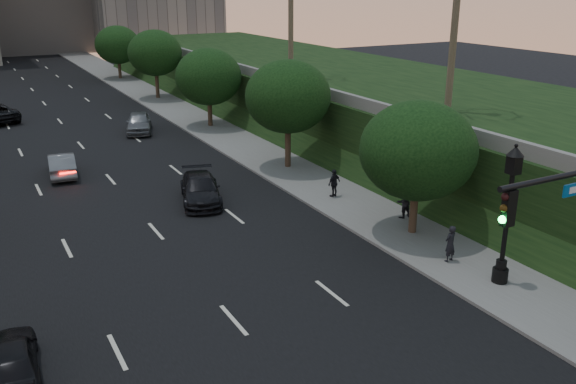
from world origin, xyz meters
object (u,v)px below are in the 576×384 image
sedan_near_left (11,359)px  pedestrian_c (334,183)px  sedan_far_right (139,123)px  pedestrian_a (450,244)px  sedan_mid_left (62,164)px  sedan_near_right (200,189)px  street_lamp (507,222)px  pedestrian_b (403,202)px

sedan_near_left → pedestrian_c: pedestrian_c is taller
sedan_far_right → pedestrian_a: 29.52m
sedan_near_left → sedan_far_right: size_ratio=0.84×
sedan_near_left → sedan_mid_left: bearing=-99.3°
sedan_near_right → pedestrian_a: pedestrian_a is taller
sedan_near_right → sedan_mid_left: bearing=140.5°
sedan_mid_left → sedan_near_right: bearing=130.3°
sedan_near_left → pedestrian_c: (16.76, 8.68, 0.26)m
pedestrian_a → sedan_mid_left: bearing=-69.6°
pedestrian_c → sedan_near_left: bearing=9.8°
street_lamp → sedan_near_right: 15.98m
street_lamp → pedestrian_a: (-0.44, 2.32, -1.71)m
sedan_near_left → pedestrian_c: 18.88m
sedan_far_right → street_lamp: bearing=-63.6°
street_lamp → sedan_near_left: size_ratio=1.46×
sedan_near_right → sedan_far_right: bearing=101.3°
sedan_near_left → pedestrian_a: bearing=-177.3°
street_lamp → pedestrian_c: street_lamp is taller
sedan_near_right → sedan_far_right: sedan_far_right is taller
sedan_far_right → pedestrian_a: pedestrian_a is taller
street_lamp → sedan_far_right: 31.94m
pedestrian_c → pedestrian_a: bearing=71.5°
pedestrian_a → street_lamp: bearing=90.6°
pedestrian_b → sedan_far_right: bearing=-78.7°
pedestrian_a → sedan_far_right: bearing=-90.6°
sedan_near_left → pedestrian_a: size_ratio=2.47×
pedestrian_a → sedan_near_left: bearing=-11.1°
sedan_far_right → pedestrian_a: bearing=-63.7°
sedan_near_right → sedan_far_right: size_ratio=1.05×
street_lamp → sedan_mid_left: 25.90m
sedan_near_left → pedestrian_a: (16.61, -0.32, 0.27)m
pedestrian_b → sedan_mid_left: bearing=-52.4°
sedan_near_left → sedan_far_right: sedan_far_right is taller
sedan_far_right → pedestrian_c: pedestrian_c is taller
sedan_near_right → sedan_near_left: bearing=-115.2°
pedestrian_a → pedestrian_b: (1.46, 4.82, 0.03)m
sedan_near_right → pedestrian_b: bearing=-26.9°
pedestrian_b → street_lamp: bearing=78.7°
street_lamp → pedestrian_a: size_ratio=3.61×
sedan_near_right → pedestrian_b: (7.72, -7.23, 0.26)m
street_lamp → pedestrian_a: 2.91m
sedan_near_left → sedan_mid_left: (4.67, 20.03, 0.04)m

